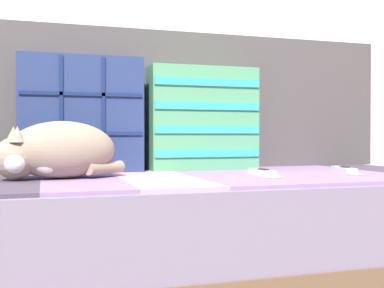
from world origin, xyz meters
The scene contains 7 objects.
couch centered at (0.00, 0.12, 0.20)m, with size 1.90×0.85×0.41m.
sofa_backrest centered at (0.00, 0.48, 0.67)m, with size 1.86×0.14×0.53m.
throw_pillow_quilted centered at (-0.31, 0.33, 0.61)m, with size 0.42×0.14×0.40m.
throw_pillow_striped centered at (0.13, 0.33, 0.60)m, with size 0.40×0.14×0.38m.
sleeping_cat centered at (-0.41, 0.08, 0.49)m, with size 0.38×0.23×0.17m.
game_remote_near centered at (0.22, 0.01, 0.42)m, with size 0.05×0.20×0.02m.
game_remote_far centered at (0.54, 0.04, 0.42)m, with size 0.09×0.20×0.02m.
Camera 1 is at (-0.44, -1.37, 0.54)m, focal length 45.00 mm.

